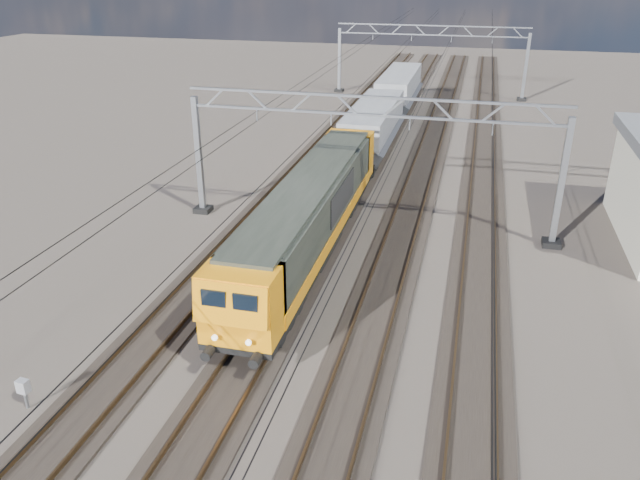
% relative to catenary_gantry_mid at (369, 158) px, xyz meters
% --- Properties ---
extents(ground, '(160.00, 160.00, 0.00)m').
position_rel_catenary_gantry_mid_xyz_m(ground, '(-0.00, -4.00, -3.91)').
color(ground, black).
rests_on(ground, ground).
extents(track_outer_west, '(2.60, 140.00, 0.30)m').
position_rel_catenary_gantry_mid_xyz_m(track_outer_west, '(-6.00, -4.00, -3.83)').
color(track_outer_west, black).
rests_on(track_outer_west, ground).
extents(track_loco, '(2.60, 140.00, 0.30)m').
position_rel_catenary_gantry_mid_xyz_m(track_loco, '(-2.00, -4.00, -3.83)').
color(track_loco, black).
rests_on(track_loco, ground).
extents(track_inner_east, '(2.60, 140.00, 0.30)m').
position_rel_catenary_gantry_mid_xyz_m(track_inner_east, '(2.00, -4.00, -3.83)').
color(track_inner_east, black).
rests_on(track_inner_east, ground).
extents(track_outer_east, '(2.60, 140.00, 0.30)m').
position_rel_catenary_gantry_mid_xyz_m(track_outer_east, '(6.00, -4.00, -3.83)').
color(track_outer_east, black).
rests_on(track_outer_east, ground).
extents(catenary_gantry_mid, '(19.90, 0.90, 7.11)m').
position_rel_catenary_gantry_mid_xyz_m(catenary_gantry_mid, '(0.00, 0.00, 0.00)').
color(catenary_gantry_mid, gray).
rests_on(catenary_gantry_mid, ground).
extents(catenary_gantry_far, '(19.90, 0.90, 7.11)m').
position_rel_catenary_gantry_mid_xyz_m(catenary_gantry_far, '(0.00, 36.00, 0.00)').
color(catenary_gantry_far, gray).
rests_on(catenary_gantry_far, ground).
extents(overhead_wires, '(12.03, 140.00, 0.53)m').
position_rel_catenary_gantry_mid_xyz_m(overhead_wires, '(-0.00, 4.00, 1.84)').
color(overhead_wires, black).
rests_on(overhead_wires, ground).
extents(locomotive, '(2.76, 21.10, 3.62)m').
position_rel_catenary_gantry_mid_xyz_m(locomotive, '(-2.00, -4.20, -1.58)').
color(locomotive, black).
rests_on(locomotive, ground).
extents(hopper_wagon_lead, '(3.38, 13.00, 3.25)m').
position_rel_catenary_gantry_mid_xyz_m(hopper_wagon_lead, '(-2.00, 13.49, -1.67)').
color(hopper_wagon_lead, black).
rests_on(hopper_wagon_lead, ground).
extents(hopper_wagon_mid, '(3.38, 13.00, 3.25)m').
position_rel_catenary_gantry_mid_xyz_m(hopper_wagon_mid, '(-2.00, 27.69, -1.67)').
color(hopper_wagon_mid, black).
rests_on(hopper_wagon_mid, ground).
extents(trackside_cabinet, '(0.39, 0.31, 1.10)m').
position_rel_catenary_gantry_mid_xyz_m(trackside_cabinet, '(-8.03, -17.27, -3.08)').
color(trackside_cabinet, gray).
rests_on(trackside_cabinet, ground).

